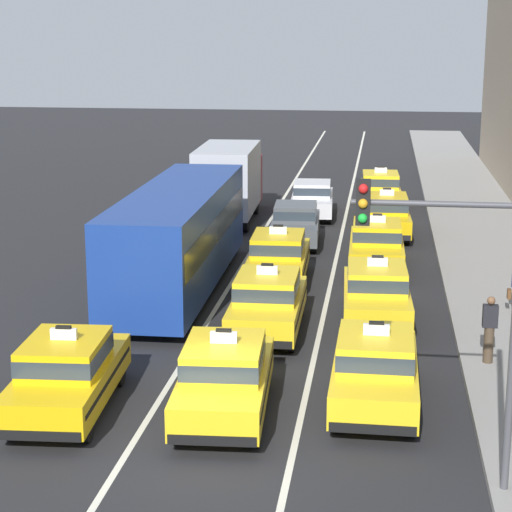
% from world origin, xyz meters
% --- Properties ---
extents(ground_plane, '(160.00, 160.00, 0.00)m').
position_xyz_m(ground_plane, '(0.00, 0.00, 0.00)').
color(ground_plane, '#232326').
extents(lane_stripe_left_center, '(0.14, 80.00, 0.01)m').
position_xyz_m(lane_stripe_left_center, '(-1.60, 20.00, 0.00)').
color(lane_stripe_left_center, silver).
rests_on(lane_stripe_left_center, ground).
extents(lane_stripe_center_right, '(0.14, 80.00, 0.01)m').
position_xyz_m(lane_stripe_center_right, '(1.60, 20.00, 0.00)').
color(lane_stripe_center_right, silver).
rests_on(lane_stripe_center_right, ground).
extents(sidewalk_curb, '(4.00, 90.00, 0.15)m').
position_xyz_m(sidewalk_curb, '(7.20, 15.00, 0.07)').
color(sidewalk_curb, gray).
rests_on(sidewalk_curb, ground).
extents(taxi_left_nearest, '(2.08, 4.66, 1.96)m').
position_xyz_m(taxi_left_nearest, '(-3.39, 1.47, 0.88)').
color(taxi_left_nearest, black).
rests_on(taxi_left_nearest, ground).
extents(bus_left_second, '(2.66, 11.23, 3.22)m').
position_xyz_m(bus_left_second, '(-3.10, 11.34, 1.82)').
color(bus_left_second, black).
rests_on(bus_left_second, ground).
extents(box_truck_left_third, '(2.46, 7.03, 3.27)m').
position_xyz_m(box_truck_left_third, '(-3.33, 22.60, 1.78)').
color(box_truck_left_third, black).
rests_on(box_truck_left_third, ground).
extents(taxi_center_nearest, '(2.06, 4.65, 1.96)m').
position_xyz_m(taxi_center_nearest, '(-0.02, 1.72, 0.88)').
color(taxi_center_nearest, black).
rests_on(taxi_center_nearest, ground).
extents(taxi_center_second, '(1.88, 4.58, 1.96)m').
position_xyz_m(taxi_center_second, '(0.19, 7.41, 0.88)').
color(taxi_center_second, black).
rests_on(taxi_center_second, ground).
extents(taxi_center_third, '(1.94, 4.61, 1.96)m').
position_xyz_m(taxi_center_third, '(-0.10, 12.51, 0.88)').
color(taxi_center_third, black).
rests_on(taxi_center_third, ground).
extents(sedan_center_fourth, '(1.98, 4.39, 1.58)m').
position_xyz_m(sedan_center_fourth, '(-0.08, 18.26, 0.85)').
color(sedan_center_fourth, black).
rests_on(sedan_center_fourth, ground).
extents(sedan_center_fifth, '(1.97, 4.38, 1.58)m').
position_xyz_m(sedan_center_fifth, '(0.14, 23.69, 0.85)').
color(sedan_center_fifth, black).
rests_on(sedan_center_fifth, ground).
extents(taxi_right_nearest, '(1.84, 4.57, 1.96)m').
position_xyz_m(taxi_right_nearest, '(3.13, 2.66, 0.88)').
color(taxi_right_nearest, black).
rests_on(taxi_right_nearest, ground).
extents(taxi_right_second, '(1.99, 4.63, 1.96)m').
position_xyz_m(taxi_right_second, '(3.09, 8.72, 0.88)').
color(taxi_right_second, black).
rests_on(taxi_right_second, ground).
extents(taxi_right_third, '(1.88, 4.59, 1.96)m').
position_xyz_m(taxi_right_third, '(3.03, 14.81, 0.88)').
color(taxi_right_third, black).
rests_on(taxi_right_third, ground).
extents(taxi_right_fourth, '(1.97, 4.62, 1.96)m').
position_xyz_m(taxi_right_fourth, '(3.35, 20.22, 0.88)').
color(taxi_right_fourth, black).
rests_on(taxi_right_fourth, ground).
extents(taxi_right_fifth, '(1.98, 4.62, 1.96)m').
position_xyz_m(taxi_right_fifth, '(3.07, 26.26, 0.88)').
color(taxi_right_fifth, black).
rests_on(taxi_right_fifth, ground).
extents(pedestrian_near_crosswalk, '(0.36, 0.24, 1.66)m').
position_xyz_m(pedestrian_near_crosswalk, '(5.83, 5.40, 0.99)').
color(pedestrian_near_crosswalk, '#473828').
rests_on(pedestrian_near_crosswalk, sidewalk_curb).
extents(traffic_light_pole, '(2.87, 0.33, 5.58)m').
position_xyz_m(traffic_light_pole, '(4.49, -1.15, 3.82)').
color(traffic_light_pole, '#47474C').
rests_on(traffic_light_pole, ground).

